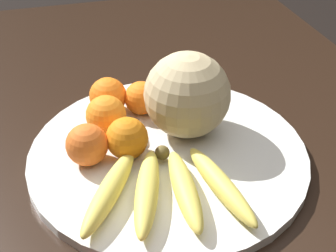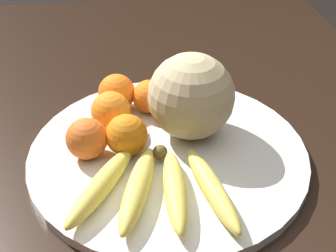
{
  "view_description": "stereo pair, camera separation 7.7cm",
  "coord_description": "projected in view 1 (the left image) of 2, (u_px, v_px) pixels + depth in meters",
  "views": [
    {
      "loc": [
        -0.58,
        0.19,
        1.28
      ],
      "look_at": [
        0.03,
        0.03,
        0.84
      ],
      "focal_mm": 50.0,
      "sensor_mm": 36.0,
      "label": 1
    },
    {
      "loc": [
        -0.59,
        0.12,
        1.28
      ],
      "look_at": [
        0.03,
        0.03,
        0.84
      ],
      "focal_mm": 50.0,
      "sensor_mm": 36.0,
      "label": 2
    }
  ],
  "objects": [
    {
      "name": "orange_back_right",
      "position": [
        108.0,
        96.0,
        0.87
      ],
      "size": [
        0.07,
        0.07,
        0.07
      ],
      "color": "orange",
      "rests_on": "fruit_bowl"
    },
    {
      "name": "orange_front_right",
      "position": [
        141.0,
        98.0,
        0.88
      ],
      "size": [
        0.06,
        0.06,
        0.06
      ],
      "color": "orange",
      "rests_on": "fruit_bowl"
    },
    {
      "name": "orange_top_small",
      "position": [
        87.0,
        145.0,
        0.75
      ],
      "size": [
        0.07,
        0.07,
        0.07
      ],
      "color": "orange",
      "rests_on": "fruit_bowl"
    },
    {
      "name": "orange_back_left",
      "position": [
        162.0,
        87.0,
        0.91
      ],
      "size": [
        0.06,
        0.06,
        0.06
      ],
      "color": "orange",
      "rests_on": "fruit_bowl"
    },
    {
      "name": "melon",
      "position": [
        187.0,
        95.0,
        0.8
      ],
      "size": [
        0.15,
        0.15,
        0.15
      ],
      "color": "#C6B284",
      "rests_on": "fruit_bowl"
    },
    {
      "name": "banana_bunch",
      "position": [
        164.0,
        188.0,
        0.7
      ],
      "size": [
        0.22,
        0.26,
        0.03
      ],
      "rotation": [
        0.0,
        0.0,
        9.24
      ],
      "color": "brown",
      "rests_on": "fruit_bowl"
    },
    {
      "name": "kitchen_table",
      "position": [
        186.0,
        203.0,
        0.85
      ],
      "size": [
        1.61,
        1.0,
        0.77
      ],
      "color": "black",
      "rests_on": "ground_plane"
    },
    {
      "name": "produce_tag",
      "position": [
        128.0,
        131.0,
        0.84
      ],
      "size": [
        0.07,
        0.06,
        0.0
      ],
      "rotation": [
        0.0,
        0.0,
        0.58
      ],
      "color": "white",
      "rests_on": "fruit_bowl"
    },
    {
      "name": "fruit_bowl",
      "position": [
        168.0,
        153.0,
        0.8
      ],
      "size": [
        0.48,
        0.48,
        0.02
      ],
      "color": "white",
      "rests_on": "kitchen_table"
    },
    {
      "name": "orange_mid_center",
      "position": [
        127.0,
        138.0,
        0.77
      ],
      "size": [
        0.07,
        0.07,
        0.07
      ],
      "color": "orange",
      "rests_on": "fruit_bowl"
    },
    {
      "name": "orange_front_left",
      "position": [
        106.0,
        115.0,
        0.82
      ],
      "size": [
        0.07,
        0.07,
        0.07
      ],
      "color": "orange",
      "rests_on": "fruit_bowl"
    }
  ]
}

